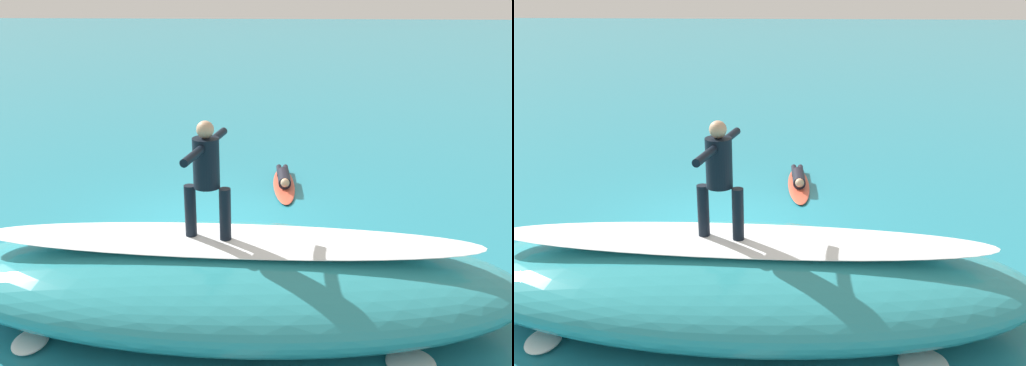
% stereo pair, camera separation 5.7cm
% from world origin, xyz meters
% --- Properties ---
extents(ground_plane, '(120.00, 120.00, 0.00)m').
position_xyz_m(ground_plane, '(0.00, 0.00, 0.00)').
color(ground_plane, teal).
extents(wave_crest, '(8.16, 3.32, 1.16)m').
position_xyz_m(wave_crest, '(-0.77, 2.97, 0.58)').
color(wave_crest, teal).
rests_on(wave_crest, ground_plane).
extents(wave_foam_lip, '(6.90, 1.26, 0.08)m').
position_xyz_m(wave_foam_lip, '(-0.77, 2.97, 1.20)').
color(wave_foam_lip, white).
rests_on(wave_foam_lip, wave_crest).
extents(surfboard_riding, '(2.12, 0.88, 0.07)m').
position_xyz_m(surfboard_riding, '(-0.49, 2.96, 1.20)').
color(surfboard_riding, '#EAE5C6').
rests_on(surfboard_riding, wave_crest).
extents(surfer_riding, '(0.64, 1.53, 1.63)m').
position_xyz_m(surfer_riding, '(-0.49, 2.96, 2.18)').
color(surfer_riding, black).
rests_on(surfer_riding, surfboard_riding).
extents(surfboard_paddling, '(0.60, 2.48, 0.07)m').
position_xyz_m(surfboard_paddling, '(-1.52, -2.47, 0.04)').
color(surfboard_paddling, '#E0563D').
rests_on(surfboard_paddling, ground_plane).
extents(surfer_paddling, '(0.36, 1.66, 0.30)m').
position_xyz_m(surfer_paddling, '(-1.51, -2.60, 0.20)').
color(surfer_paddling, black).
rests_on(surfer_paddling, surfboard_paddling).
extents(foam_patch_mid, '(0.64, 0.64, 0.09)m').
position_xyz_m(foam_patch_mid, '(-3.12, 3.96, 0.05)').
color(foam_patch_mid, white).
rests_on(foam_patch_mid, ground_plane).
extents(foam_patch_far, '(0.47, 0.60, 0.14)m').
position_xyz_m(foam_patch_far, '(1.79, 3.80, 0.07)').
color(foam_patch_far, white).
rests_on(foam_patch_far, ground_plane).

